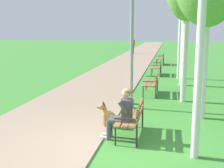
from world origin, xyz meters
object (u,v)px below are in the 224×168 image
at_px(park_bench_near, 133,116).
at_px(lamp_post_near, 132,35).
at_px(park_bench_furthest, 161,58).
at_px(person_seated_on_near_bench, 122,112).
at_px(pedestrian_distant, 133,46).
at_px(dog_shepherd, 111,117).
at_px(park_bench_far, 157,66).
at_px(park_bench_mid, 152,82).

relative_size(park_bench_near, lamp_post_near, 0.32).
bearing_deg(park_bench_furthest, person_seated_on_near_bench, -91.41).
bearing_deg(lamp_post_near, pedestrian_distant, 96.97).
distance_m(lamp_post_near, pedestrian_distant, 22.34).
distance_m(dog_shepherd, lamp_post_near, 2.96).
distance_m(park_bench_far, person_seated_on_near_bench, 10.35).
bearing_deg(park_bench_mid, park_bench_near, -92.10).
bearing_deg(person_seated_on_near_bench, park_bench_far, 88.04).
xyz_separation_m(person_seated_on_near_bench, lamp_post_near, (-0.17, 2.88, 1.72)).
distance_m(person_seated_on_near_bench, lamp_post_near, 3.36).
distance_m(dog_shepherd, pedestrian_distant, 24.26).
height_order(park_bench_far, lamp_post_near, lamp_post_near).
bearing_deg(lamp_post_near, park_bench_mid, 76.18).
xyz_separation_m(park_bench_far, park_bench_furthest, (0.03, 5.17, 0.00)).
distance_m(person_seated_on_near_bench, dog_shepherd, 1.06).
bearing_deg(park_bench_far, park_bench_mid, -89.66).
bearing_deg(lamp_post_near, park_bench_near, -81.79).
xyz_separation_m(park_bench_mid, lamp_post_near, (-0.55, -2.25, 1.89)).
relative_size(park_bench_furthest, pedestrian_distant, 0.91).
bearing_deg(dog_shepherd, pedestrian_distant, 95.74).
distance_m(park_bench_mid, park_bench_far, 5.23).
bearing_deg(park_bench_mid, person_seated_on_near_bench, -94.29).
xyz_separation_m(park_bench_far, lamp_post_near, (-0.52, -7.47, 1.89)).
distance_m(park_bench_furthest, person_seated_on_near_bench, 15.53).
bearing_deg(park_bench_far, person_seated_on_near_bench, -91.96).
relative_size(lamp_post_near, pedestrian_distant, 2.82).
bearing_deg(dog_shepherd, park_bench_near, -41.68).
bearing_deg(lamp_post_near, park_bench_furthest, 87.51).
bearing_deg(park_bench_near, park_bench_far, 89.17).
bearing_deg(pedestrian_distant, lamp_post_near, -83.03).
xyz_separation_m(park_bench_mid, dog_shepherd, (-0.83, -4.26, -0.25)).
height_order(park_bench_mid, park_bench_furthest, same).
bearing_deg(park_bench_far, dog_shepherd, -94.83).
distance_m(park_bench_mid, dog_shepherd, 4.35).
xyz_separation_m(park_bench_furthest, pedestrian_distant, (-3.26, 9.47, 0.33)).
bearing_deg(dog_shepherd, park_bench_furthest, 86.76).
bearing_deg(park_bench_furthest, lamp_post_near, -92.49).
bearing_deg(park_bench_near, lamp_post_near, 98.21).
relative_size(park_bench_mid, person_seated_on_near_bench, 1.20).
bearing_deg(park_bench_far, park_bench_furthest, 89.68).
distance_m(park_bench_mid, person_seated_on_near_bench, 5.14).
relative_size(park_bench_furthest, dog_shepherd, 1.90).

